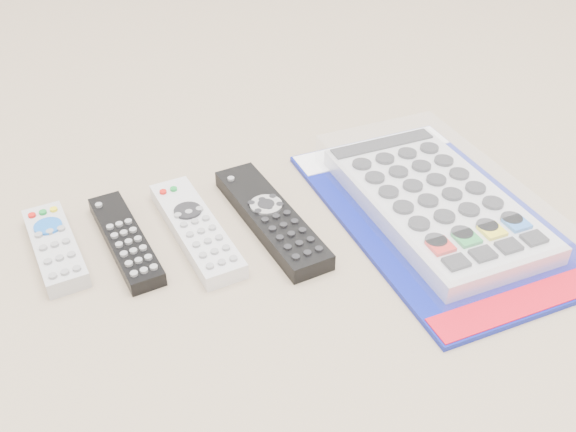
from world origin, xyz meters
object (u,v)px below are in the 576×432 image
object	(u,v)px
remote_large_black	(271,217)
jumbo_remote_packaged	(435,200)
remote_slim_black	(125,240)
remote_silver_dvd	(196,229)
remote_small_grey	(55,246)

from	to	relation	value
remote_large_black	jumbo_remote_packaged	bearing A→B (deg)	-21.83
remote_large_black	jumbo_remote_packaged	size ratio (longest dim) A/B	0.58
remote_slim_black	remote_silver_dvd	xyz separation A→B (m)	(0.08, -0.01, 0.00)
jumbo_remote_packaged	remote_silver_dvd	bearing A→B (deg)	165.41
remote_slim_black	remote_large_black	world-z (taller)	remote_large_black
remote_small_grey	remote_slim_black	bearing A→B (deg)	-17.54
remote_small_grey	remote_slim_black	distance (m)	0.08
remote_slim_black	remote_silver_dvd	bearing A→B (deg)	-14.73
remote_large_black	jumbo_remote_packaged	distance (m)	0.20
remote_small_grey	remote_slim_black	world-z (taller)	remote_small_grey
remote_slim_black	remote_silver_dvd	distance (m)	0.08
remote_silver_dvd	jumbo_remote_packaged	xyz separation A→B (m)	(0.29, -0.06, 0.01)
remote_slim_black	remote_large_black	bearing A→B (deg)	-14.77
remote_silver_dvd	remote_large_black	xyz separation A→B (m)	(0.09, -0.01, 0.00)
remote_slim_black	remote_small_grey	bearing A→B (deg)	161.86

